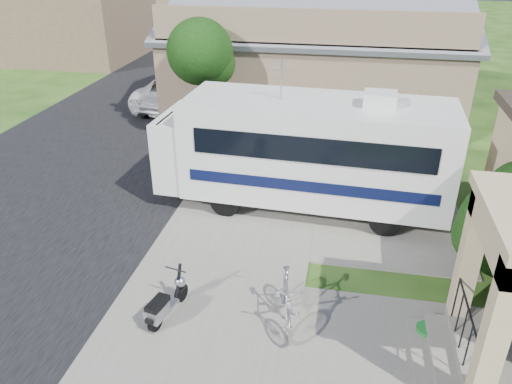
% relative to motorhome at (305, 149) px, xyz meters
% --- Properties ---
extents(ground, '(120.00, 120.00, 0.00)m').
position_rel_motorhome_xyz_m(ground, '(-0.54, -4.41, -1.79)').
color(ground, '#1A3B0F').
extents(street_slab, '(9.00, 80.00, 0.02)m').
position_rel_motorhome_xyz_m(street_slab, '(-8.04, 5.59, -1.78)').
color(street_slab, black).
rests_on(street_slab, ground).
extents(sidewalk_slab, '(4.00, 80.00, 0.06)m').
position_rel_motorhome_xyz_m(sidewalk_slab, '(-1.54, 5.59, -1.76)').
color(sidewalk_slab, slate).
rests_on(sidewalk_slab, ground).
extents(driveway_slab, '(7.00, 6.00, 0.05)m').
position_rel_motorhome_xyz_m(driveway_slab, '(0.96, 0.09, -1.76)').
color(driveway_slab, slate).
rests_on(driveway_slab, ground).
extents(walk_slab, '(4.00, 3.00, 0.05)m').
position_rel_motorhome_xyz_m(walk_slab, '(2.46, -5.41, -1.76)').
color(walk_slab, slate).
rests_on(walk_slab, ground).
extents(warehouse, '(12.50, 8.40, 5.04)m').
position_rel_motorhome_xyz_m(warehouse, '(-0.54, 9.56, 0.20)').
color(warehouse, '#79604B').
rests_on(warehouse, ground).
extents(distant_bldg_far, '(10.00, 8.00, 4.00)m').
position_rel_motorhome_xyz_m(distant_bldg_far, '(-17.54, 17.59, 0.21)').
color(distant_bldg_far, brown).
rests_on(distant_bldg_far, ground).
extents(distant_bldg_near, '(8.00, 7.00, 3.20)m').
position_rel_motorhome_xyz_m(distant_bldg_near, '(-15.54, 29.59, -0.19)').
color(distant_bldg_near, '#79604B').
rests_on(distant_bldg_near, ground).
extents(street_tree_a, '(2.44, 2.40, 4.58)m').
position_rel_motorhome_xyz_m(street_tree_a, '(-4.24, 4.64, 1.46)').
color(street_tree_a, black).
rests_on(street_tree_a, ground).
extents(street_tree_b, '(2.44, 2.40, 4.73)m').
position_rel_motorhome_xyz_m(street_tree_b, '(-4.24, 14.64, 1.61)').
color(street_tree_b, black).
rests_on(street_tree_b, ground).
extents(street_tree_c, '(2.44, 2.40, 4.42)m').
position_rel_motorhome_xyz_m(street_tree_c, '(-4.24, 23.64, 1.32)').
color(street_tree_c, black).
rests_on(street_tree_c, ground).
extents(motorhome, '(8.23, 2.98, 4.16)m').
position_rel_motorhome_xyz_m(motorhome, '(0.00, 0.00, 0.00)').
color(motorhome, silver).
rests_on(motorhome, ground).
extents(scooter, '(0.62, 1.41, 0.93)m').
position_rel_motorhome_xyz_m(scooter, '(-2.25, -5.46, -1.36)').
color(scooter, black).
rests_on(scooter, ground).
extents(bicycle, '(0.87, 1.93, 1.12)m').
position_rel_motorhome_xyz_m(bicycle, '(0.20, -5.11, -1.23)').
color(bicycle, '#99989F').
rests_on(bicycle, ground).
extents(pickup_truck, '(3.34, 6.00, 1.59)m').
position_rel_motorhome_xyz_m(pickup_truck, '(-6.55, 8.63, -0.99)').
color(pickup_truck, silver).
rests_on(pickup_truck, ground).
extents(van, '(3.38, 6.35, 1.75)m').
position_rel_motorhome_xyz_m(van, '(-7.09, 15.54, -0.91)').
color(van, silver).
rests_on(van, ground).
extents(garden_hose, '(0.45, 0.45, 0.20)m').
position_rel_motorhome_xyz_m(garden_hose, '(2.99, -4.98, -1.69)').
color(garden_hose, '#166F26').
rests_on(garden_hose, ground).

